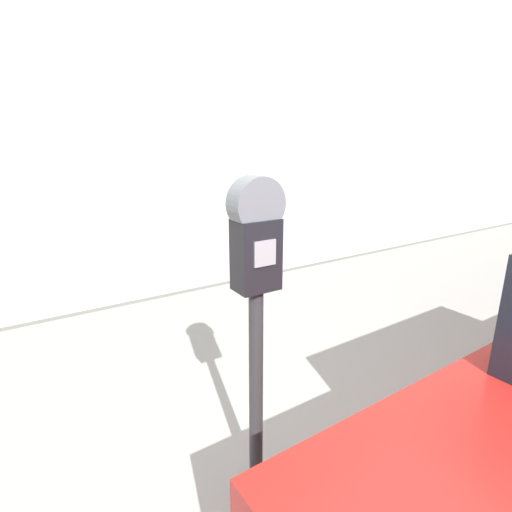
# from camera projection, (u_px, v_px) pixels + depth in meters

# --- Properties ---
(sidewalk) EXTENTS (24.00, 2.80, 0.14)m
(sidewalk) POSITION_uv_depth(u_px,v_px,m) (213.00, 364.00, 3.21)
(sidewalk) COLOR #9E9B96
(sidewalk) RESTS_ON ground_plane
(building_facade) EXTENTS (24.00, 0.30, 5.93)m
(building_facade) POSITION_uv_depth(u_px,v_px,m) (117.00, 20.00, 4.01)
(building_facade) COLOR beige
(building_facade) RESTS_ON ground_plane
(parking_meter) EXTENTS (0.22, 0.13, 1.53)m
(parking_meter) POSITION_uv_depth(u_px,v_px,m) (256.00, 281.00, 1.69)
(parking_meter) COLOR #2D2D30
(parking_meter) RESTS_ON sidewalk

